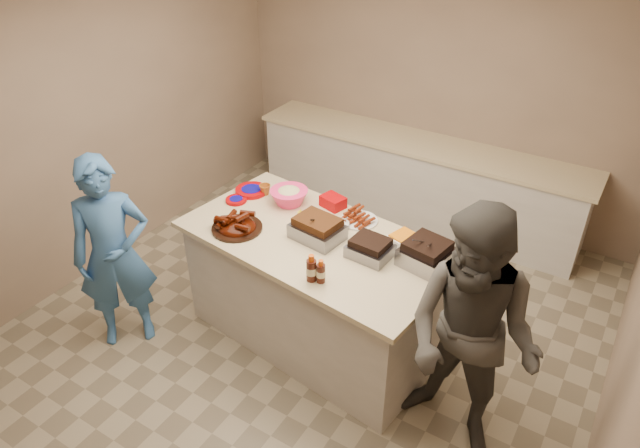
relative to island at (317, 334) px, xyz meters
The scene contains 20 objects.
room 0.10m from the island, 168.01° to the right, with size 4.50×5.00×2.70m, color gray, non-canonical shape.
back_counter 2.23m from the island, 92.63° to the left, with size 3.60×0.64×0.90m, color beige, non-canonical shape.
island is the anchor object (origin of this frame).
rib_platter 1.16m from the island, 159.87° to the right, with size 0.39×0.39×0.16m, color #441003, non-canonical shape.
pulled_pork_tray 0.98m from the island, 64.67° to the left, with size 0.37×0.28×0.11m, color #47230F.
brisket_tray 1.07m from the island, ahead, with size 0.30×0.25×0.09m, color black.
roasting_pan 1.28m from the island, ahead, with size 0.32×0.32×0.13m, color gray.
coleslaw_bowl 1.13m from the island, 145.80° to the left, with size 0.31×0.31×0.21m, color #F62E6F, non-canonical shape.
sausage_plate 1.06m from the island, 67.43° to the left, with size 0.29×0.29×0.05m, color silver.
mac_cheese_dish 1.19m from the island, 24.05° to the left, with size 0.28×0.20×0.07m, color orange.
bbq_bottle_a 1.10m from the island, 61.81° to the right, with size 0.07×0.07×0.20m, color #3A140C.
bbq_bottle_b 1.11m from the island, 54.72° to the right, with size 0.06×0.06×0.18m, color #3A140C.
mustard_bottle 1.01m from the island, 150.71° to the left, with size 0.04×0.04×0.12m, color yellow.
sauce_bowl 1.00m from the island, 70.56° to the left, with size 0.15×0.05×0.15m, color silver.
plate_stack_large 1.33m from the island, 160.31° to the left, with size 0.27×0.27×0.03m, color #9D0105.
plate_stack_small 1.31m from the island, behind, with size 0.18×0.18×0.02m, color #9D0105.
plastic_cup 1.26m from the island, 155.17° to the left, with size 0.10×0.09×0.10m, color #99551A.
basket_stack 1.09m from the island, 105.60° to the left, with size 0.19×0.14×0.09m, color #9D0105.
guest_blue 1.56m from the island, 148.58° to the right, with size 0.60×1.64×0.39m, color #3869A8.
guest_gray 1.37m from the island, 14.66° to the right, with size 0.88×1.82×0.69m, color #4C4944.
Camera 1 is at (1.98, -2.97, 3.38)m, focal length 32.00 mm.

